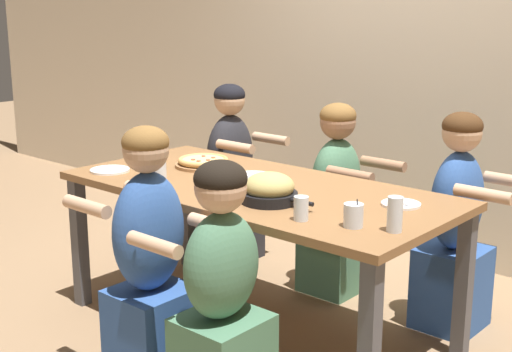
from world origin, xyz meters
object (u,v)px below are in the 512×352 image
Objects in this scene: skillet_bowl at (270,190)px; drinking_glass_a at (395,216)px; diner_near_center at (150,266)px; empty_plate_a at (110,170)px; diner_far_right at (456,231)px; diner_far_left at (231,179)px; diner_far_center at (336,205)px; cocktail_glass_blue at (353,217)px; empty_plate_b at (253,177)px; drinking_glass_d at (159,170)px; empty_plate_c at (401,204)px; drinking_glass_b at (158,151)px; diner_near_midright at (221,300)px; drinking_glass_e at (301,208)px; pizza_board_main at (203,162)px; drinking_glass_c at (146,177)px.

drinking_glass_a is (0.66, 0.00, 0.01)m from skillet_bowl.
drinking_glass_a is 0.12× the size of diner_near_center.
diner_far_right is (1.58, 0.99, -0.25)m from empty_plate_a.
diner_far_left reaches higher than diner_far_center.
diner_far_left reaches higher than cocktail_glass_blue.
diner_far_center is (0.13, 0.59, -0.26)m from empty_plate_b.
skillet_bowl reaches higher than drinking_glass_d.
empty_plate_c is at bearing -41.17° from diner_near_center.
cocktail_glass_blue is (1.56, 0.05, 0.04)m from empty_plate_a.
empty_plate_c is (0.49, 0.36, -0.05)m from skillet_bowl.
empty_plate_a is 0.40m from drinking_glass_b.
diner_near_midright is at bearing -56.26° from empty_plate_b.
empty_plate_a is 0.18× the size of diner_near_center.
drinking_glass_e is at bearing -23.93° from skillet_bowl.
diner_far_right is at bearing 33.61° from empty_plate_b.
skillet_bowl is at bearing -39.30° from empty_plate_b.
empty_plate_a is at bearing -163.56° from empty_plate_c.
diner_far_center is 0.96× the size of diner_near_center.
skillet_bowl is at bearing 156.07° from drinking_glass_e.
diner_far_left is at bearing 87.13° from drinking_glass_b.
drinking_glass_c reaches higher than pizza_board_main.
drinking_glass_b reaches higher than pizza_board_main.
diner_far_left is at bearing -90.00° from diner_far_center.
diner_far_center reaches higher than empty_plate_b.
drinking_glass_b is 0.85× the size of drinking_glass_c.
drinking_glass_d is (0.06, -0.38, 0.03)m from pizza_board_main.
drinking_glass_a is 1.30m from diner_far_center.
diner_near_center reaches higher than empty_plate_c.
drinking_glass_e is 0.09× the size of diner_near_center.
empty_plate_b is at bearing -2.19° from pizza_board_main.
drinking_glass_e is 0.09× the size of diner_far_center.
drinking_glass_a is 0.13× the size of diner_far_right.
empty_plate_b is 1.62× the size of drinking_glass_a.
empty_plate_a is at bearing -39.86° from diner_far_center.
drinking_glass_b is (-0.36, -0.03, 0.02)m from pizza_board_main.
empty_plate_b is 0.66m from diner_far_center.
cocktail_glass_blue is at bearing 1.66° from empty_plate_a.
skillet_bowl is at bearing -28.01° from diner_near_center.
pizza_board_main is 0.28× the size of diner_far_right.
diner_near_center reaches higher than drinking_glass_a.
drinking_glass_e is 1.08m from diner_far_right.
drinking_glass_c is at bearing -152.82° from empty_plate_c.
diner_near_center reaches higher than drinking_glass_e.
diner_near_midright is at bearing -27.13° from drinking_glass_d.
diner_far_left reaches higher than drinking_glass_c.
cocktail_glass_blue is at bearing 37.89° from diner_far_center.
skillet_bowl is at bearing 14.90° from diner_far_center.
diner_near_midright is at bearing -90.00° from diner_near_center.
drinking_glass_c is at bearing -45.93° from diner_far_right.
drinking_glass_d is at bearing -177.18° from drinking_glass_a.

